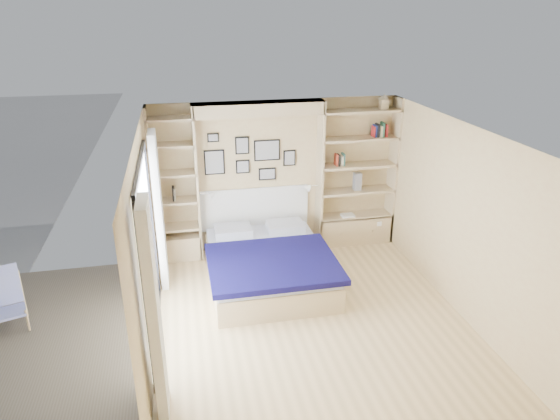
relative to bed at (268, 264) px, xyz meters
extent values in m
plane|color=#E1BF83|center=(0.37, -1.05, -0.28)|extent=(4.50, 4.50, 0.00)
plane|color=#CEB77E|center=(0.37, 1.20, 0.97)|extent=(4.00, 0.00, 4.00)
plane|color=#CEB77E|center=(0.37, -3.30, 0.97)|extent=(4.00, 0.00, 4.00)
plane|color=#CEB77E|center=(-1.63, -1.05, 0.97)|extent=(0.00, 4.50, 4.50)
plane|color=#CEB77E|center=(2.37, -1.05, 0.97)|extent=(0.00, 4.50, 4.50)
plane|color=white|center=(0.37, -1.05, 2.22)|extent=(4.50, 4.50, 0.00)
cube|color=tan|center=(-0.93, 1.03, 0.97)|extent=(0.04, 0.35, 2.50)
cube|color=tan|center=(1.07, 1.03, 0.97)|extent=(0.04, 0.35, 2.50)
cube|color=tan|center=(0.07, 1.03, 2.12)|extent=(2.00, 0.35, 0.20)
cube|color=tan|center=(2.35, 1.03, 0.97)|extent=(0.04, 0.35, 2.50)
cube|color=tan|center=(-1.61, 1.03, 0.97)|extent=(0.04, 0.35, 2.50)
cube|color=tan|center=(1.72, 1.03, -0.03)|extent=(1.30, 0.35, 0.50)
cube|color=tan|center=(-1.28, 1.03, -0.08)|extent=(0.70, 0.35, 0.40)
cube|color=black|center=(-1.60, -1.05, 1.95)|extent=(0.04, 2.08, 0.06)
cube|color=black|center=(-1.60, -1.05, -0.25)|extent=(0.04, 2.08, 0.06)
cube|color=black|center=(-1.60, -2.07, 0.82)|extent=(0.04, 0.06, 2.20)
cube|color=black|center=(-1.60, -0.03, 0.82)|extent=(0.04, 0.06, 2.20)
cube|color=silver|center=(-1.61, -1.05, 0.84)|extent=(0.01, 2.00, 2.20)
cube|color=white|center=(-1.51, -2.35, 0.87)|extent=(0.10, 0.45, 2.30)
cube|color=white|center=(-1.51, 0.25, 0.87)|extent=(0.10, 0.45, 2.30)
cube|color=tan|center=(1.72, 1.03, 0.22)|extent=(1.30, 0.35, 0.04)
cube|color=tan|center=(1.72, 1.03, 0.67)|extent=(1.30, 0.35, 0.04)
cube|color=tan|center=(1.72, 1.03, 1.12)|extent=(1.30, 0.35, 0.04)
cube|color=tan|center=(1.72, 1.03, 1.57)|extent=(1.30, 0.35, 0.04)
cube|color=tan|center=(1.72, 1.03, 2.02)|extent=(1.30, 0.35, 0.04)
cube|color=tan|center=(-1.28, 1.03, 0.27)|extent=(0.70, 0.35, 0.04)
cube|color=tan|center=(-1.28, 1.03, 0.72)|extent=(0.70, 0.35, 0.04)
cube|color=tan|center=(-1.28, 1.03, 1.17)|extent=(0.70, 0.35, 0.04)
cube|color=tan|center=(-1.28, 1.03, 1.62)|extent=(0.70, 0.35, 0.04)
cube|color=tan|center=(-1.28, 1.03, 2.02)|extent=(0.70, 0.35, 0.04)
cube|color=tan|center=(0.00, -0.01, -0.10)|extent=(1.70, 2.13, 0.37)
cube|color=#B0B4C0|center=(0.00, -0.01, 0.14)|extent=(1.66, 2.09, 0.10)
cube|color=#0C0938|center=(0.00, -0.38, 0.21)|extent=(1.80, 1.49, 0.08)
cube|color=#B0B4C0|center=(-0.43, 0.75, 0.25)|extent=(0.59, 0.43, 0.12)
cube|color=#B0B4C0|center=(0.43, 0.75, 0.25)|extent=(0.59, 0.43, 0.12)
cube|color=white|center=(0.00, 1.17, 0.44)|extent=(1.80, 0.04, 0.70)
cube|color=black|center=(-0.63, 1.18, 1.27)|extent=(0.32, 0.02, 0.40)
cube|color=gray|center=(-0.63, 1.17, 1.27)|extent=(0.28, 0.01, 0.36)
cube|color=black|center=(-0.18, 1.18, 1.52)|extent=(0.22, 0.02, 0.28)
cube|color=gray|center=(-0.18, 1.17, 1.52)|extent=(0.18, 0.01, 0.24)
cube|color=black|center=(-0.18, 1.18, 1.17)|extent=(0.22, 0.02, 0.22)
cube|color=gray|center=(-0.18, 1.17, 1.17)|extent=(0.18, 0.01, 0.18)
cube|color=black|center=(0.22, 1.18, 1.42)|extent=(0.42, 0.02, 0.34)
cube|color=gray|center=(0.22, 1.17, 1.42)|extent=(0.38, 0.01, 0.30)
cube|color=black|center=(0.22, 1.18, 1.02)|extent=(0.28, 0.02, 0.20)
cube|color=gray|center=(0.22, 1.17, 1.02)|extent=(0.24, 0.01, 0.16)
cube|color=black|center=(0.59, 1.18, 1.27)|extent=(0.20, 0.02, 0.26)
cube|color=gray|center=(0.59, 1.17, 1.27)|extent=(0.16, 0.01, 0.22)
cube|color=black|center=(-0.63, 1.18, 1.67)|extent=(0.18, 0.02, 0.14)
cube|color=gray|center=(-0.63, 1.17, 1.67)|extent=(0.14, 0.01, 0.10)
cylinder|color=silver|center=(-0.79, 0.95, 0.84)|extent=(0.20, 0.02, 0.02)
cone|color=white|center=(-0.69, 0.95, 0.82)|extent=(0.13, 0.12, 0.15)
cylinder|color=silver|center=(0.93, 0.95, 0.84)|extent=(0.20, 0.02, 0.02)
cone|color=white|center=(0.83, 0.95, 0.82)|extent=(0.13, 0.12, 0.15)
cube|color=#AB3B26|center=(1.33, 1.02, 1.24)|extent=(0.02, 0.15, 0.20)
cube|color=black|center=(1.37, 1.02, 1.23)|extent=(0.03, 0.15, 0.18)
cube|color=#BFB28C|center=(1.42, 1.02, 1.22)|extent=(0.04, 0.15, 0.17)
cube|color=#285448|center=(1.45, 1.02, 1.24)|extent=(0.03, 0.15, 0.20)
cube|color=#A51E1E|center=(1.95, 1.02, 1.67)|extent=(0.02, 0.15, 0.17)
cube|color=navy|center=(1.97, 1.02, 1.68)|extent=(0.03, 0.15, 0.20)
cube|color=black|center=(2.01, 1.02, 1.69)|extent=(0.03, 0.15, 0.21)
cube|color=#BFB28C|center=(2.06, 1.02, 1.67)|extent=(0.04, 0.15, 0.18)
cube|color=#26593F|center=(2.10, 1.02, 1.71)|extent=(0.03, 0.15, 0.24)
cube|color=#A51E1E|center=(2.15, 1.02, 1.69)|extent=(0.03, 0.15, 0.20)
cube|color=black|center=(-1.31, 1.02, 0.85)|extent=(0.03, 0.15, 0.22)
cube|color=#BFB28C|center=(-1.29, 1.02, 0.84)|extent=(0.03, 0.15, 0.20)
cube|color=tan|center=(2.09, 1.02, 2.11)|extent=(0.13, 0.13, 0.15)
cone|color=tan|center=(2.09, 1.02, 2.23)|extent=(0.20, 0.20, 0.08)
cube|color=slate|center=(1.72, 1.02, 0.84)|extent=(0.12, 0.12, 0.30)
cube|color=white|center=(1.57, 0.97, 0.25)|extent=(0.22, 0.16, 0.03)
cube|color=brown|center=(-3.23, -1.05, -0.28)|extent=(3.20, 4.00, 0.05)
cylinder|color=tan|center=(-3.19, -0.69, -0.09)|extent=(0.07, 0.13, 0.37)
cylinder|color=tan|center=(-3.35, -0.19, 0.00)|extent=(0.12, 0.30, 0.61)
cube|color=#2D35C3|center=(-3.44, -0.57, -0.02)|extent=(0.57, 0.62, 0.14)
cube|color=#2D35C3|center=(-3.56, -0.23, 0.19)|extent=(0.47, 0.33, 0.50)
camera|label=1|loc=(-1.16, -6.47, 3.55)|focal=32.00mm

